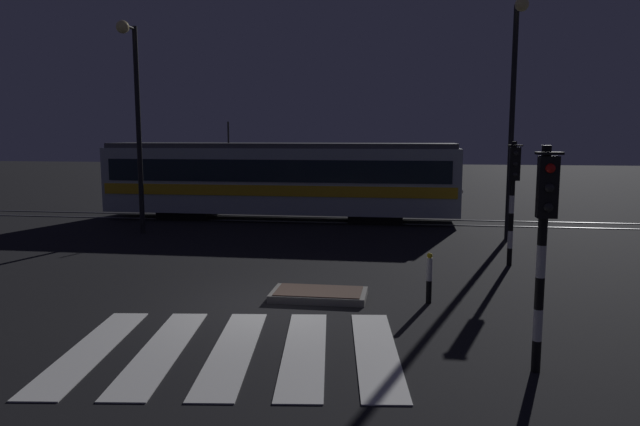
{
  "coord_description": "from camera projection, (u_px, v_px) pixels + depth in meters",
  "views": [
    {
      "loc": [
        2.83,
        -11.75,
        3.64
      ],
      "look_at": [
        0.43,
        4.62,
        1.4
      ],
      "focal_mm": 32.96,
      "sensor_mm": 36.0,
      "label": 1
    }
  ],
  "objects": [
    {
      "name": "street_lamp_trackside_left",
      "position": [
        135.0,
        104.0,
        20.81
      ],
      "size": [
        0.44,
        1.21,
        7.44
      ],
      "color": "black",
      "rests_on": "ground"
    },
    {
      "name": "bollard_island_edge",
      "position": [
        429.0,
        278.0,
        12.63
      ],
      "size": [
        0.12,
        0.12,
        1.11
      ],
      "color": "black",
      "rests_on": "ground"
    },
    {
      "name": "traffic_island",
      "position": [
        319.0,
        294.0,
        13.07
      ],
      "size": [
        2.11,
        1.14,
        0.18
      ],
      "color": "slate",
      "rests_on": "ground"
    },
    {
      "name": "street_lamp_trackside_right",
      "position": [
        514.0,
        94.0,
        19.55
      ],
      "size": [
        0.44,
        1.21,
        7.91
      ],
      "color": "black",
      "rests_on": "ground"
    },
    {
      "name": "traffic_light_corner_far_right",
      "position": [
        513.0,
        185.0,
        15.94
      ],
      "size": [
        0.36,
        0.42,
        3.43
      ],
      "color": "black",
      "rests_on": "ground"
    },
    {
      "name": "tram",
      "position": [
        280.0,
        179.0,
        24.92
      ],
      "size": [
        15.07,
        2.58,
        4.15
      ],
      "color": "#B2BCC1",
      "rests_on": "ground"
    },
    {
      "name": "rail_far",
      "position": [
        339.0,
        218.0,
        25.51
      ],
      "size": [
        80.0,
        0.12,
        0.03
      ],
      "primitive_type": "cube",
      "color": "#59595E",
      "rests_on": "ground"
    },
    {
      "name": "ground_plane",
      "position": [
        268.0,
        307.0,
        12.42
      ],
      "size": [
        120.0,
        120.0,
        0.0
      ],
      "primitive_type": "plane",
      "color": "black"
    },
    {
      "name": "rail_near",
      "position": [
        335.0,
        223.0,
        24.11
      ],
      "size": [
        80.0,
        0.12,
        0.03
      ],
      "primitive_type": "cube",
      "color": "#59595E",
      "rests_on": "ground"
    },
    {
      "name": "crosswalk_zebra",
      "position": [
        233.0,
        350.0,
        9.91
      ],
      "size": [
        5.98,
        4.61,
        0.02
      ],
      "color": "silver",
      "rests_on": "ground"
    },
    {
      "name": "traffic_light_corner_near_right",
      "position": [
        544.0,
        226.0,
        8.66
      ],
      "size": [
        0.36,
        0.42,
        3.47
      ],
      "color": "black",
      "rests_on": "ground"
    }
  ]
}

